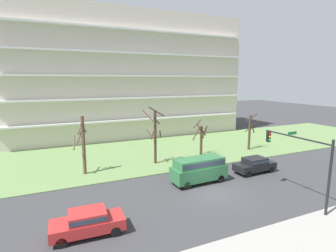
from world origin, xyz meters
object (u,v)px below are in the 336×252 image
(tree_left, at_px, (155,134))
(traffic_signal_mast, at_px, (302,155))
(sedan_red_center_left, at_px, (88,222))
(van_green_near_left, at_px, (199,168))
(tree_center, at_px, (201,138))
(sedan_black_center_right, at_px, (255,164))
(tree_far_left, at_px, (83,144))
(tree_right, at_px, (250,131))

(tree_left, height_order, traffic_signal_mast, tree_left)
(sedan_red_center_left, bearing_deg, van_green_near_left, 25.52)
(tree_center, distance_m, traffic_signal_mast, 14.18)
(tree_left, height_order, van_green_near_left, tree_left)
(tree_center, distance_m, van_green_near_left, 8.61)
(tree_center, relative_size, sedan_red_center_left, 1.03)
(tree_left, bearing_deg, traffic_signal_mast, -64.98)
(sedan_black_center_right, distance_m, traffic_signal_mast, 7.73)
(tree_center, bearing_deg, van_green_near_left, -122.50)
(tree_center, bearing_deg, tree_left, -176.88)
(tree_far_left, height_order, van_green_near_left, tree_far_left)
(tree_far_left, xyz_separation_m, tree_right, (21.77, 0.64, -0.52))
(tree_right, xyz_separation_m, sedan_red_center_left, (-22.97, -11.79, -1.76))
(tree_far_left, bearing_deg, sedan_black_center_right, -22.50)
(tree_far_left, bearing_deg, tree_right, 1.68)
(tree_center, xyz_separation_m, tree_right, (7.77, 0.07, 0.28))
(traffic_signal_mast, bearing_deg, sedan_black_center_right, 74.86)
(tree_far_left, bearing_deg, tree_center, 2.32)
(sedan_black_center_right, xyz_separation_m, traffic_signal_mast, (-1.86, -6.88, 2.97))
(tree_left, xyz_separation_m, traffic_signal_mast, (6.42, -13.76, 0.41))
(van_green_near_left, bearing_deg, traffic_signal_mast, 122.72)
(sedan_red_center_left, relative_size, sedan_black_center_right, 1.01)
(traffic_signal_mast, bearing_deg, van_green_near_left, 124.89)
(tree_left, distance_m, traffic_signal_mast, 15.19)
(tree_center, bearing_deg, tree_far_left, -177.68)
(tree_center, relative_size, traffic_signal_mast, 0.76)
(tree_far_left, relative_size, sedan_red_center_left, 1.33)
(tree_right, distance_m, sedan_red_center_left, 25.88)
(tree_far_left, distance_m, traffic_signal_mast, 19.63)
(tree_left, bearing_deg, van_green_near_left, -76.72)
(sedan_black_center_right, bearing_deg, traffic_signal_mast, 73.36)
(van_green_near_left, bearing_deg, tree_left, -78.89)
(tree_far_left, xyz_separation_m, van_green_near_left, (9.40, -6.65, -1.76))
(sedan_black_center_right, bearing_deg, sedan_red_center_left, 13.11)
(tree_center, relative_size, van_green_near_left, 0.88)
(tree_right, bearing_deg, traffic_signal_mast, -118.11)
(van_green_near_left, distance_m, traffic_signal_mast, 8.74)
(tree_right, relative_size, sedan_black_center_right, 1.13)
(sedan_red_center_left, height_order, traffic_signal_mast, traffic_signal_mast)
(van_green_near_left, height_order, sedan_black_center_right, van_green_near_left)
(tree_right, bearing_deg, tree_left, -178.32)
(tree_center, xyz_separation_m, sedan_red_center_left, (-15.20, -11.72, -1.48))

